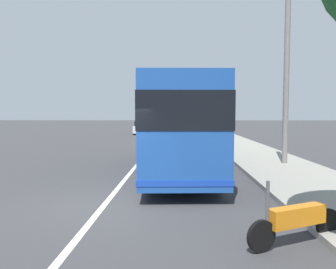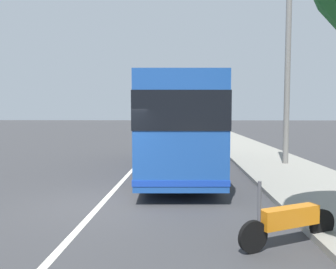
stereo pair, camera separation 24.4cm
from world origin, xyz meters
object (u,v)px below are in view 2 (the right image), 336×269
Objects in this scene: coach_bus at (176,123)px; motorcycle_nearest_curb at (289,221)px; utility_pole at (287,80)px; car_far_distant at (181,131)px; car_side_street at (145,128)px.

coach_bus is 8.18m from motorcycle_nearest_curb.
utility_pole reaches higher than motorcycle_nearest_curb.
coach_bus is at bearing -99.50° from motorcycle_nearest_curb.
car_far_distant reaches higher than motorcycle_nearest_curb.
car_side_street reaches higher than car_far_distant.
utility_pole is (8.86, -2.71, 3.44)m from motorcycle_nearest_curb.
utility_pole is at bearing -79.93° from coach_bus.
motorcycle_nearest_curb is at bearing 162.97° from utility_pole.
car_side_street is 0.61× the size of utility_pole.
utility_pole is (-17.14, -4.88, 3.23)m from car_far_distant.
coach_bus is 18.33m from car_far_distant.
utility_pole reaches higher than car_far_distant.
motorcycle_nearest_curb is 26.09m from car_far_distant.
coach_bus reaches higher than motorcycle_nearest_curb.
coach_bus is 1.41× the size of utility_pole.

